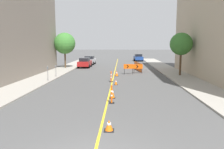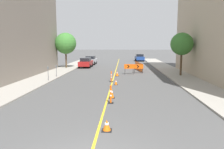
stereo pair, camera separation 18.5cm
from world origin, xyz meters
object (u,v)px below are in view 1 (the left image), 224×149
arrow_barricade_primary (129,67)px  arrow_barricade_secondary (138,67)px  parked_car_curb_near (85,63)px  street_tree_left_near (65,43)px  parking_meter_near_curb (48,71)px  parked_car_curb_far (138,57)px  delineator_post_rear (111,77)px  traffic_cone_nearest (109,125)px  traffic_cone_fourth (117,74)px  parked_car_curb_mid (90,60)px  parking_meter_far_curb (56,68)px  traffic_cone_second (112,93)px  traffic_cone_third (116,82)px  street_tree_right_near (181,44)px  delineator_post_front (112,95)px

arrow_barricade_primary → arrow_barricade_secondary: arrow_barricade_primary is taller
parked_car_curb_near → street_tree_left_near: street_tree_left_near is taller
street_tree_left_near → parking_meter_near_curb: bearing=-83.6°
parked_car_curb_far → parked_car_curb_near: bearing=-126.8°
parking_meter_near_curb → delineator_post_rear: bearing=1.9°
traffic_cone_nearest → traffic_cone_fourth: bearing=90.1°
parked_car_curb_far → traffic_cone_fourth: bearing=-102.9°
parked_car_curb_mid → parking_meter_far_curb: 16.60m
arrow_barricade_primary → parking_meter_near_curb: bearing=-147.3°
traffic_cone_second → delineator_post_rear: bearing=93.4°
traffic_cone_third → street_tree_right_near: bearing=38.4°
parked_car_curb_near → parked_car_curb_far: same height
traffic_cone_nearest → traffic_cone_third: traffic_cone_third is taller
parked_car_curb_far → parking_meter_near_curb: 30.56m
traffic_cone_third → traffic_cone_fourth: 5.66m
delineator_post_rear → traffic_cone_second: bearing=-86.6°
traffic_cone_second → traffic_cone_nearest: bearing=-89.1°
parked_car_curb_far → street_tree_right_near: 24.21m
parked_car_curb_mid → delineator_post_front: bearing=-76.3°
traffic_cone_third → street_tree_left_near: 16.47m
delineator_post_front → arrow_barricade_secondary: delineator_post_front is taller
traffic_cone_third → traffic_cone_nearest: bearing=-90.2°
street_tree_right_near → delineator_post_rear: bearing=-151.5°
street_tree_left_near → delineator_post_front: bearing=-67.9°
parked_car_curb_mid → street_tree_right_near: bearing=-46.1°
traffic_cone_nearest → parked_car_curb_mid: parked_car_curb_mid is taller
street_tree_right_near → parked_car_curb_far: bearing=97.5°
delineator_post_rear → parking_meter_far_curb: size_ratio=0.83×
traffic_cone_second → arrow_barricade_secondary: bearing=78.2°
parked_car_curb_near → parked_car_curb_mid: 5.30m
parking_meter_far_curb → street_tree_left_near: size_ratio=0.24×
street_tree_left_near → traffic_cone_fourth: bearing=-44.3°
traffic_cone_third → parked_car_curb_far: (4.35, 29.77, 0.55)m
traffic_cone_fourth → arrow_barricade_secondary: (2.73, 2.58, 0.55)m
traffic_cone_fourth → parking_meter_far_curb: 7.09m
traffic_cone_second → parked_car_curb_near: bearing=104.6°
traffic_cone_fourth → arrow_barricade_primary: (1.46, 1.57, 0.64)m
traffic_cone_third → delineator_post_front: (-0.12, -6.49, 0.26)m
parked_car_curb_far → arrow_barricade_primary: bearing=-100.0°
arrow_barricade_primary → street_tree_left_near: bearing=143.9°
traffic_cone_third → delineator_post_rear: 1.69m
parked_car_curb_far → traffic_cone_second: bearing=-99.8°
traffic_cone_third → parking_meter_far_curb: 8.10m
arrow_barricade_primary → street_tree_left_near: 12.07m
traffic_cone_nearest → parking_meter_near_curb: (-6.90, 12.39, 0.90)m
arrow_barricade_secondary → parking_meter_far_curb: bearing=-155.8°
parked_car_curb_mid → parked_car_curb_far: same height
traffic_cone_fourth → parking_meter_near_curb: 8.15m
street_tree_left_near → arrow_barricade_secondary: bearing=-26.5°
traffic_cone_second → parking_meter_near_curb: parking_meter_near_curb is taller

